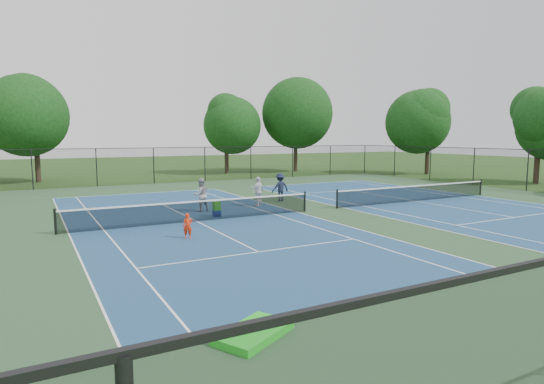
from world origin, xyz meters
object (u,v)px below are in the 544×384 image
bystander_a (258,191)px  ball_hopper (217,206)px  tree_side_e (429,118)px  instructor (201,195)px  tree_back_d (296,110)px  ball_crate (217,213)px  bystander_b (280,187)px  tree_back_a (34,112)px  child_player (188,226)px  tree_back_c (226,122)px  tree_side_f (540,121)px

bystander_a → ball_hopper: bystander_a is taller
tree_side_e → ball_hopper: bearing=-155.3°
instructor → ball_hopper: instructor is taller
tree_back_d → tree_side_e: size_ratio=1.17×
instructor → ball_crate: 2.03m
bystander_a → bystander_b: bystander_b is taller
tree_side_e → bystander_b: 25.81m
ball_crate → ball_hopper: (0.00, 0.00, 0.38)m
tree_back_a → ball_hopper: bearing=-72.6°
tree_back_a → bystander_b: (12.73, -20.00, -5.18)m
child_player → instructor: 6.46m
tree_back_a → instructor: (7.16, -21.32, -5.15)m
bystander_b → instructor: bearing=12.2°
tree_back_d → bystander_b: bearing=-123.6°
bystander_a → bystander_b: (2.06, 1.14, 0.02)m
tree_side_e → ball_crate: (-28.70, -13.22, -5.65)m
tree_back_d → bystander_a: tree_back_d is taller
tree_back_c → ball_hopper: size_ratio=19.17×
tree_back_a → bystander_a: size_ratio=5.44×
child_player → ball_crate: child_player is taller
tree_side_e → tree_side_f: size_ratio=1.09×
tree_back_c → tree_side_f: (19.00, -22.00, -0.23)m
instructor → bystander_b: 5.72m
tree_back_d → instructor: tree_back_d is taller
tree_back_c → instructor: bearing=-115.9°
ball_hopper → tree_back_a: bearing=107.4°
tree_side_e → child_player: bearing=-151.3°
ball_crate → ball_hopper: size_ratio=0.81×
tree_back_a → bystander_b: size_ratio=5.30×
tree_back_c → tree_back_d: tree_back_d is taller
tree_back_d → child_player: size_ratio=10.45×
ball_crate → bystander_a: bearing=31.7°
child_player → bystander_a: bearing=65.2°
bystander_b → ball_hopper: size_ratio=3.94×
ball_hopper → ball_crate: bearing=0.0°
tree_side_e → child_player: tree_side_e is taller
ball_crate → tree_back_c: bearing=66.2°
tree_back_a → tree_back_d: bearing=0.0°
tree_back_a → child_player: bearing=-80.5°
tree_back_d → bystander_b: (-13.27, -20.00, -5.96)m
bystander_b → child_player: bearing=40.1°
tree_side_e → bystander_a: bearing=-156.3°
tree_back_c → ball_hopper: (-10.70, -24.22, -4.94)m
bystander_b → ball_crate: bearing=29.4°
tree_back_a → instructor: tree_back_a is taller
instructor → bystander_a: instructor is taller
instructor → bystander_a: size_ratio=1.05×
tree_back_c → instructor: (-10.84, -22.32, -4.60)m
tree_side_f → ball_hopper: 30.16m
child_player → bystander_b: 10.93m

